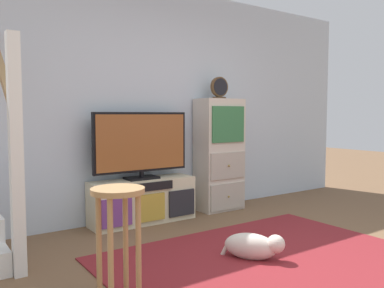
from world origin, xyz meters
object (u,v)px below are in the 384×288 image
object	(u,v)px
side_cabinet	(219,155)
bar_stool_near	(118,218)
television	(141,144)
desk_clock	(219,88)
media_console	(143,201)
dog	(254,246)

from	to	relation	value
side_cabinet	bar_stool_near	bearing A→B (deg)	-142.51
television	desk_clock	size ratio (longest dim) A/B	4.17
media_console	desk_clock	bearing A→B (deg)	-0.26
media_console	dog	world-z (taller)	media_console
side_cabinet	desk_clock	world-z (taller)	desk_clock
media_console	desk_clock	distance (m)	1.68
side_cabinet	dog	distance (m)	1.88
media_console	dog	size ratio (longest dim) A/B	2.44
media_console	bar_stool_near	world-z (taller)	bar_stool_near
dog	side_cabinet	bearing A→B (deg)	60.67
side_cabinet	desk_clock	xyz separation A→B (m)	(-0.02, -0.02, 0.84)
media_console	side_cabinet	xyz separation A→B (m)	(1.09, 0.01, 0.46)
side_cabinet	dog	bearing A→B (deg)	-119.33
bar_stool_near	side_cabinet	bearing A→B (deg)	37.49
dog	television	bearing A→B (deg)	97.97
television	side_cabinet	distance (m)	1.11
television	bar_stool_near	bearing A→B (deg)	-121.91
television	desk_clock	xyz separation A→B (m)	(1.08, -0.03, 0.65)
bar_stool_near	desk_clock	bearing A→B (deg)	37.46
media_console	dog	xyz separation A→B (m)	(0.22, -1.55, -0.13)
media_console	television	world-z (taller)	television
side_cabinet	dog	world-z (taller)	side_cabinet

